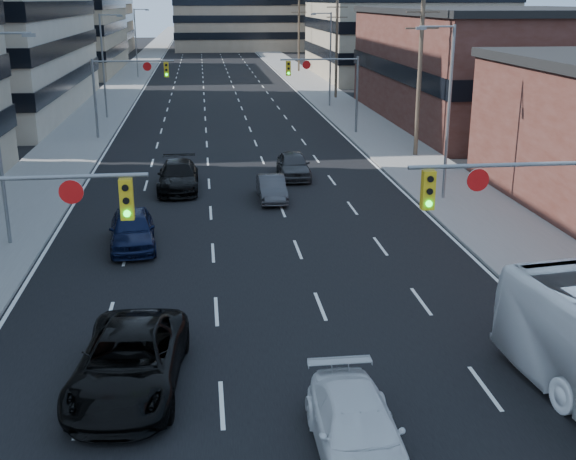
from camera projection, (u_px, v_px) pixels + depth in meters
The scene contains 25 objects.
road_surface at pixel (211, 56), 136.42m from camera, with size 18.00×300.00×0.02m, color black.
sidewalk_left at pixel (150, 56), 135.11m from camera, with size 5.00×300.00×0.15m, color slate.
sidewalk_right at pixel (272, 55), 137.69m from camera, with size 5.00×300.00×0.15m, color slate.
office_left_far at pixel (44, 15), 102.92m from camera, with size 20.00×30.00×16.00m, color gray.
storefront_right_mid at pixel (505, 68), 62.09m from camera, with size 20.00×30.00×9.00m, color #472119.
office_right_far at pixel (401, 24), 97.37m from camera, with size 22.00×28.00×14.00m, color gray.
bg_block_left at pixel (64, 0), 139.69m from camera, with size 24.00×24.00×20.00m, color #ADA089.
bg_block_right at pixel (378, 22), 138.18m from camera, with size 22.00×22.00×12.00m, color gray.
signal_near_right at pixel (540, 214), 20.57m from camera, with size 6.59×0.33×6.00m.
signal_far_left at pixel (125, 82), 53.87m from camera, with size 6.09×0.33×6.00m.
signal_far_right at pixel (328, 79), 55.59m from camera, with size 6.09×0.33×6.00m.
utility_pole_block at pixel (420, 70), 47.14m from camera, with size 2.20×0.28×11.00m.
utility_pole_midblock at pixel (337, 43), 75.51m from camera, with size 2.20×0.28×11.00m.
utility_pole_distant at pixel (299, 31), 103.88m from camera, with size 2.20×0.28×11.00m.
streetlight_left_near at pixel (0, 130), 29.71m from camera, with size 2.03×0.22×9.00m.
streetlight_left_mid at pixel (105, 61), 62.80m from camera, with size 2.03×0.22×9.00m.
streetlight_left_far at pixel (137, 40), 95.90m from camera, with size 2.03×0.22×9.00m.
streetlight_right_near at pixel (446, 105), 36.75m from camera, with size 2.03×0.22×9.00m.
streetlight_right_far at pixel (329, 55), 69.85m from camera, with size 2.03×0.22×9.00m.
black_pickup at pixel (129, 362), 19.49m from camera, with size 2.75×5.96×1.66m, color black.
white_van at pixel (357, 431), 16.61m from camera, with size 1.97×4.85×1.41m, color silver.
sedan_blue at pixel (132, 229), 30.82m from camera, with size 1.88×4.68×1.59m, color black.
sedan_grey_center at pixel (272, 188), 38.13m from camera, with size 1.38×3.94×1.30m, color #363638.
sedan_black_far at pixel (178, 176), 40.11m from camera, with size 2.21×5.43×1.57m, color black.
sedan_grey_right at pixel (293, 165), 42.94m from camera, with size 1.82×4.52×1.54m, color #313134.
Camera 1 is at (-2.03, -10.74, 10.19)m, focal length 45.00 mm.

